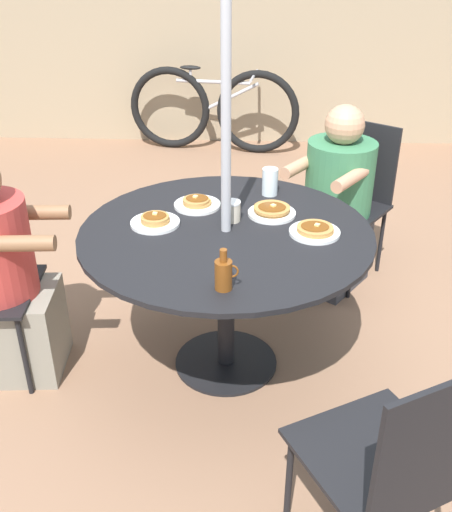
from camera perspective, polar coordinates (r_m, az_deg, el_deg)
The scene contains 16 objects.
ground_plane at distance 3.08m, azimuth 0.00°, elevation -10.11°, with size 12.00×12.00×0.00m, color #8C664C.
back_fence at distance 6.06m, azimuth 1.56°, elevation 19.61°, with size 10.00×0.06×1.91m, color tan.
patio_table at distance 2.72m, azimuth 0.00°, elevation 0.46°, with size 1.32×1.32×0.75m.
umbrella_pole at distance 2.52m, azimuth 0.00°, elevation 10.79°, with size 0.04×0.04×2.31m, color #ADADB2.
patio_chair_north at distance 1.98m, azimuth 16.25°, elevation -18.06°, with size 0.63×0.63×0.93m.
patio_chair_east at distance 3.72m, azimuth 11.73°, elevation 5.99°, with size 0.65×0.65×0.93m.
diner_east at distance 3.58m, azimuth 10.27°, elevation 4.50°, with size 0.59×0.62×1.09m.
diner_south at distance 2.96m, azimuth -20.54°, elevation -2.25°, with size 0.55×0.40×1.11m.
pancake_plate_a at distance 2.73m, azimuth -6.76°, elevation 3.32°, with size 0.22×0.22×0.05m.
pancake_plate_b at distance 2.82m, azimuth 4.39°, elevation 4.28°, with size 0.22×0.22×0.05m.
pancake_plate_c at distance 2.66m, azimuth 8.46°, elevation 2.40°, with size 0.22×0.22×0.05m.
pancake_plate_d at distance 2.90m, azimuth -2.77°, elevation 5.03°, with size 0.22×0.22×0.05m.
syrup_bottle at distance 2.21m, azimuth -0.21°, elevation -1.70°, with size 0.09×0.07×0.17m.
coffee_cup at distance 2.74m, azimuth 0.49°, elevation 4.31°, with size 0.09×0.09×0.10m.
drinking_glass_a at distance 3.02m, azimuth 4.21°, elevation 7.07°, with size 0.08×0.08×0.14m, color silver.
bicycle at distance 5.87m, azimuth -1.21°, elevation 13.78°, with size 1.63×0.44×0.80m.
Camera 1 is at (0.10, -2.39, 1.94)m, focal length 42.00 mm.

